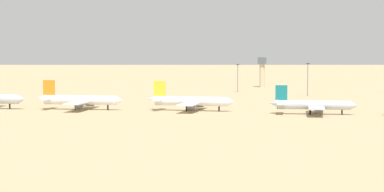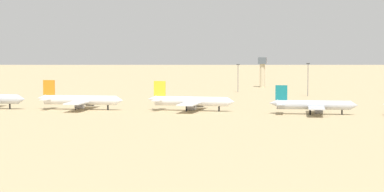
% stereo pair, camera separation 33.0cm
% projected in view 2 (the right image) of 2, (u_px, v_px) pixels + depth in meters
% --- Properties ---
extents(ground, '(4000.00, 4000.00, 0.00)m').
position_uv_depth(ground, '(188.00, 115.00, 274.94)').
color(ground, tan).
extents(ridge_west, '(388.35, 317.65, 83.79)m').
position_uv_depth(ridge_west, '(90.00, 36.00, 1222.77)').
color(ridge_west, gray).
rests_on(ridge_west, ground).
extents(ridge_center, '(388.61, 344.66, 109.51)m').
position_uv_depth(ridge_center, '(280.00, 31.00, 1431.96)').
color(ridge_center, gray).
rests_on(ridge_center, ground).
extents(parked_jet_orange_2, '(36.22, 30.36, 11.98)m').
position_uv_depth(parked_jet_orange_2, '(80.00, 100.00, 295.71)').
color(parked_jet_orange_2, white).
rests_on(parked_jet_orange_2, ground).
extents(parked_jet_yellow_3, '(35.71, 30.02, 11.80)m').
position_uv_depth(parked_jet_yellow_3, '(190.00, 101.00, 290.47)').
color(parked_jet_yellow_3, white).
rests_on(parked_jet_yellow_3, ground).
extents(parked_jet_teal_4, '(33.27, 27.93, 11.00)m').
position_uv_depth(parked_jet_teal_4, '(313.00, 105.00, 275.29)').
color(parked_jet_teal_4, silver).
rests_on(parked_jet_teal_4, ground).
extents(control_tower, '(5.20, 5.20, 18.79)m').
position_uv_depth(control_tower, '(262.00, 69.00, 456.49)').
color(control_tower, '#C6B793').
rests_on(control_tower, ground).
extents(light_pole_west, '(1.80, 0.50, 15.70)m').
position_uv_depth(light_pole_west, '(238.00, 76.00, 408.29)').
color(light_pole_west, '#59595E').
rests_on(light_pole_west, ground).
extents(light_pole_mid, '(1.80, 0.50, 17.08)m').
position_uv_depth(light_pole_mid, '(308.00, 77.00, 374.49)').
color(light_pole_mid, '#59595E').
rests_on(light_pole_mid, ground).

